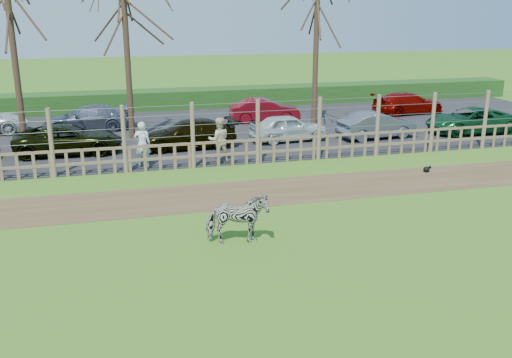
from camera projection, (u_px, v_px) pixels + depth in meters
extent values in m
plane|color=#70A12F|center=(242.00, 253.00, 14.14)|extent=(120.00, 120.00, 0.00)
cube|color=brown|center=(210.00, 196.00, 18.30)|extent=(34.00, 2.80, 0.01)
cube|color=#232326|center=(174.00, 132.00, 27.56)|extent=(44.00, 13.00, 0.04)
cube|color=#1E4716|center=(160.00, 100.00, 33.89)|extent=(46.00, 2.00, 1.10)
cube|color=brown|center=(194.00, 156.00, 21.42)|extent=(30.00, 0.06, 0.10)
cube|color=brown|center=(193.00, 144.00, 21.27)|extent=(30.00, 0.06, 0.10)
cylinder|color=brown|center=(51.00, 143.00, 19.98)|extent=(0.16, 0.16, 2.50)
cylinder|color=brown|center=(124.00, 139.00, 20.58)|extent=(0.16, 0.16, 2.50)
cylinder|color=brown|center=(193.00, 136.00, 21.19)|extent=(0.16, 0.16, 2.50)
cylinder|color=brown|center=(258.00, 132.00, 21.79)|extent=(0.16, 0.16, 2.50)
cylinder|color=brown|center=(319.00, 129.00, 22.39)|extent=(0.16, 0.16, 2.50)
cylinder|color=brown|center=(377.00, 126.00, 22.99)|extent=(0.16, 0.16, 2.50)
cylinder|color=brown|center=(433.00, 123.00, 23.59)|extent=(0.16, 0.16, 2.50)
cylinder|color=brown|center=(485.00, 120.00, 24.20)|extent=(0.16, 0.16, 2.50)
cylinder|color=gray|center=(193.00, 136.00, 21.19)|extent=(30.00, 0.02, 0.02)
cylinder|color=gray|center=(193.00, 125.00, 21.07)|extent=(30.00, 0.02, 0.02)
cylinder|color=gray|center=(192.00, 114.00, 20.95)|extent=(30.00, 0.02, 0.02)
cylinder|color=gray|center=(192.00, 105.00, 20.85)|extent=(30.00, 0.02, 0.02)
cylinder|color=#3D2B1E|center=(15.00, 61.00, 23.06)|extent=(0.26, 0.26, 7.50)
cylinder|color=#3D2B1E|center=(128.00, 68.00, 25.22)|extent=(0.26, 0.26, 6.50)
cylinder|color=#3D2B1E|center=(316.00, 57.00, 27.78)|extent=(0.26, 0.26, 7.00)
imported|color=gray|center=(237.00, 219.00, 14.48)|extent=(1.67, 0.94, 1.34)
imported|color=silver|center=(142.00, 144.00, 21.35)|extent=(0.69, 0.51, 1.72)
imported|color=beige|center=(219.00, 140.00, 22.07)|extent=(0.85, 0.66, 1.72)
sphere|color=black|center=(426.00, 169.00, 20.94)|extent=(0.22, 0.22, 0.22)
sphere|color=black|center=(430.00, 167.00, 20.95)|extent=(0.11, 0.11, 0.11)
imported|color=black|center=(69.00, 139.00, 23.34)|extent=(4.36, 2.09, 1.20)
imported|color=black|center=(188.00, 134.00, 24.27)|extent=(4.21, 1.88, 1.20)
imported|color=silver|center=(288.00, 128.00, 25.58)|extent=(3.62, 1.69, 1.20)
imported|color=slate|center=(377.00, 125.00, 26.13)|extent=(3.75, 1.64, 1.20)
imported|color=#104C22|center=(471.00, 120.00, 27.22)|extent=(4.38, 2.13, 1.20)
imported|color=#525B70|center=(87.00, 118.00, 27.77)|extent=(4.15, 1.71, 1.20)
imported|color=maroon|center=(265.00, 110.00, 29.94)|extent=(3.74, 1.58, 1.20)
imported|color=#890802|center=(408.00, 103.00, 32.14)|extent=(4.29, 2.11, 1.20)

